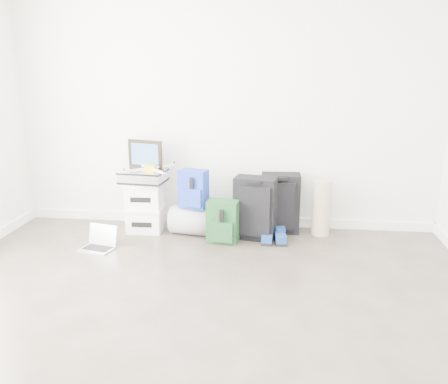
# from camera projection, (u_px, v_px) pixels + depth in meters

# --- Properties ---
(ground) EXTENTS (5.00, 5.00, 0.00)m
(ground) POSITION_uv_depth(u_px,v_px,m) (179.00, 357.00, 2.90)
(ground) COLOR #352D27
(ground) RESTS_ON ground
(room_envelope) EXTENTS (4.52, 5.02, 2.71)m
(room_envelope) POSITION_uv_depth(u_px,v_px,m) (171.00, 66.00, 2.46)
(room_envelope) COLOR white
(room_envelope) RESTS_ON ground
(boxes_stack) EXTENTS (0.38, 0.31, 0.54)m
(boxes_stack) POSITION_uv_depth(u_px,v_px,m) (145.00, 207.00, 5.00)
(boxes_stack) COLOR white
(boxes_stack) RESTS_ON ground
(briefcase) EXTENTS (0.48, 0.37, 0.13)m
(briefcase) POSITION_uv_depth(u_px,v_px,m) (143.00, 176.00, 4.92)
(briefcase) COLOR #B2B2B7
(briefcase) RESTS_ON boxes_stack
(painting) EXTENTS (0.39, 0.13, 0.30)m
(painting) POSITION_uv_depth(u_px,v_px,m) (145.00, 154.00, 4.95)
(painting) COLOR black
(painting) RESTS_ON briefcase
(drone) EXTENTS (0.45, 0.45, 0.05)m
(drone) POSITION_uv_depth(u_px,v_px,m) (150.00, 168.00, 4.86)
(drone) COLOR yellow
(drone) RESTS_ON briefcase
(duffel_bag) EXTENTS (0.53, 0.38, 0.30)m
(duffel_bag) POSITION_uv_depth(u_px,v_px,m) (194.00, 220.00, 4.94)
(duffel_bag) COLOR gray
(duffel_bag) RESTS_ON ground
(blue_backpack) EXTENTS (0.31, 0.26, 0.39)m
(blue_backpack) POSITION_uv_depth(u_px,v_px,m) (193.00, 190.00, 4.82)
(blue_backpack) COLOR #182F9D
(blue_backpack) RESTS_ON duffel_bag
(large_suitcase) EXTENTS (0.44, 0.32, 0.64)m
(large_suitcase) POSITION_uv_depth(u_px,v_px,m) (255.00, 208.00, 4.79)
(large_suitcase) COLOR black
(large_suitcase) RESTS_ON ground
(green_backpack) EXTENTS (0.33, 0.26, 0.43)m
(green_backpack) POSITION_uv_depth(u_px,v_px,m) (223.00, 222.00, 4.71)
(green_backpack) COLOR #153C1F
(green_backpack) RESTS_ON ground
(carry_on) EXTENTS (0.41, 0.28, 0.63)m
(carry_on) POSITION_uv_depth(u_px,v_px,m) (280.00, 203.00, 4.97)
(carry_on) COLOR black
(carry_on) RESTS_ON ground
(shoes) EXTENTS (0.26, 0.29, 0.09)m
(shoes) POSITION_uv_depth(u_px,v_px,m) (274.00, 237.00, 4.75)
(shoes) COLOR black
(shoes) RESTS_ON ground
(rolled_rug) EXTENTS (0.19, 0.19, 0.57)m
(rolled_rug) POSITION_uv_depth(u_px,v_px,m) (321.00, 208.00, 4.90)
(rolled_rug) COLOR tan
(rolled_rug) RESTS_ON ground
(laptop) EXTENTS (0.35, 0.29, 0.22)m
(laptop) POSITION_uv_depth(u_px,v_px,m) (100.00, 243.00, 4.59)
(laptop) COLOR silver
(laptop) RESTS_ON ground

